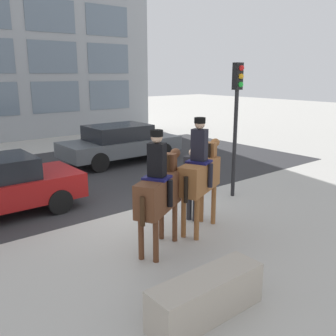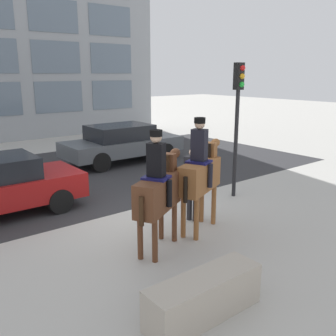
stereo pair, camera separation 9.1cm
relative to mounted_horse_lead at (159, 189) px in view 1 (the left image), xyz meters
The scene contains 8 objects.
ground_plane 2.25m from the mounted_horse_lead, 69.58° to the left, with size 80.00×80.00×0.00m, color #B2AFA8.
road_surface 6.65m from the mounted_horse_lead, 84.29° to the left, with size 19.26×8.50×0.01m.
mounted_horse_lead is the anchor object (origin of this frame).
mounted_horse_companion 1.32m from the mounted_horse_lead, ahead, with size 1.73×0.99×2.58m.
pedestrian_bystander 1.70m from the mounted_horse_lead, 24.53° to the left, with size 0.76×0.71×1.79m.
street_car_far_lane 7.92m from the mounted_horse_lead, 63.99° to the left, with size 4.77×2.03×1.50m.
traffic_light 4.19m from the mounted_horse_lead, 19.91° to the left, with size 0.24×0.29×3.77m.
planter_ledge 2.50m from the mounted_horse_lead, 110.25° to the right, with size 1.89×0.56×0.64m.
Camera 1 is at (-4.92, -7.33, 3.49)m, focal length 40.00 mm.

